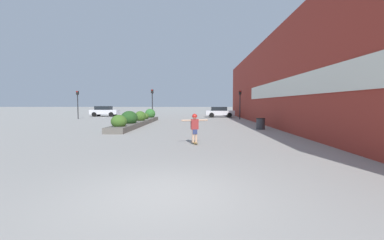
# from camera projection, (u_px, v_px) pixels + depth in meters

# --- Properties ---
(ground_plane) EXTENTS (300.00, 300.00, 0.00)m
(ground_plane) POSITION_uv_depth(u_px,v_px,m) (164.00, 194.00, 5.36)
(ground_plane) COLOR gray
(building_wall_right) EXTENTS (0.67, 40.61, 7.54)m
(building_wall_right) POSITION_uv_depth(u_px,v_px,m) (268.00, 82.00, 22.60)
(building_wall_right) COLOR maroon
(building_wall_right) RESTS_ON ground_plane
(planter_box) EXTENTS (1.33, 14.10, 1.34)m
(planter_box) POSITION_uv_depth(u_px,v_px,m) (138.00, 120.00, 22.76)
(planter_box) COLOR #605B54
(planter_box) RESTS_ON ground_plane
(skateboard) EXTENTS (0.34, 0.63, 0.09)m
(skateboard) POSITION_uv_depth(u_px,v_px,m) (195.00, 143.00, 11.99)
(skateboard) COLOR olive
(skateboard) RESTS_ON ground_plane
(skateboarder) EXTENTS (1.22, 0.41, 1.34)m
(skateboarder) POSITION_uv_depth(u_px,v_px,m) (195.00, 125.00, 11.93)
(skateboarder) COLOR tan
(skateboarder) RESTS_ON skateboard
(trash_bin) EXTENTS (0.66, 0.66, 0.82)m
(trash_bin) POSITION_uv_depth(u_px,v_px,m) (261.00, 124.00, 18.96)
(trash_bin) COLOR #38383D
(trash_bin) RESTS_ON ground_plane
(car_leftmost) EXTENTS (4.71, 1.85, 1.43)m
(car_leftmost) POSITION_uv_depth(u_px,v_px,m) (292.00, 112.00, 34.02)
(car_leftmost) COLOR slate
(car_leftmost) RESTS_ON ground_plane
(car_center_left) EXTENTS (3.93, 1.93, 1.45)m
(car_center_left) POSITION_uv_depth(u_px,v_px,m) (220.00, 112.00, 35.93)
(car_center_left) COLOR silver
(car_center_left) RESTS_ON ground_plane
(car_center_right) EXTENTS (4.02, 1.89, 1.53)m
(car_center_right) POSITION_uv_depth(u_px,v_px,m) (104.00, 111.00, 38.12)
(car_center_right) COLOR silver
(car_center_right) RESTS_ON ground_plane
(traffic_light_left) EXTENTS (0.28, 0.30, 3.61)m
(traffic_light_left) POSITION_uv_depth(u_px,v_px,m) (152.00, 99.00, 30.96)
(traffic_light_left) COLOR black
(traffic_light_left) RESTS_ON ground_plane
(traffic_light_right) EXTENTS (0.28, 0.30, 3.46)m
(traffic_light_right) POSITION_uv_depth(u_px,v_px,m) (240.00, 100.00, 30.87)
(traffic_light_right) COLOR black
(traffic_light_right) RESTS_ON ground_plane
(traffic_light_far_left) EXTENTS (0.28, 0.30, 3.46)m
(traffic_light_far_left) POSITION_uv_depth(u_px,v_px,m) (78.00, 100.00, 31.69)
(traffic_light_far_left) COLOR black
(traffic_light_far_left) RESTS_ON ground_plane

